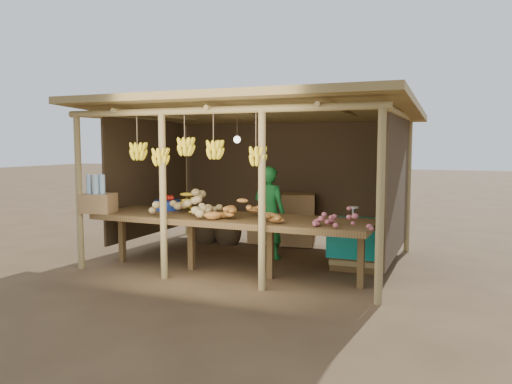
% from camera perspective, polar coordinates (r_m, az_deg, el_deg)
% --- Properties ---
extents(ground, '(60.00, 60.00, 0.00)m').
position_cam_1_polar(ground, '(7.83, 0.00, -7.68)').
color(ground, brown).
rests_on(ground, ground).
extents(stall_structure, '(4.70, 3.50, 2.43)m').
position_cam_1_polar(stall_structure, '(7.64, -0.20, 6.53)').
color(stall_structure, '#A08852').
rests_on(stall_structure, ground).
extents(counter, '(3.90, 1.05, 0.80)m').
position_cam_1_polar(counter, '(6.83, -3.06, -3.30)').
color(counter, brown).
rests_on(counter, ground).
extents(potato_heap, '(1.11, 0.71, 0.37)m').
position_cam_1_polar(potato_heap, '(6.90, -7.87, -1.19)').
color(potato_heap, tan).
rests_on(potato_heap, counter).
extents(sweet_potato_heap, '(1.08, 0.76, 0.36)m').
position_cam_1_polar(sweet_potato_heap, '(6.52, -0.35, -1.59)').
color(sweet_potato_heap, '#AB6D2C').
rests_on(sweet_potato_heap, counter).
extents(onion_heap, '(0.82, 0.66, 0.35)m').
position_cam_1_polar(onion_heap, '(5.99, 10.04, -2.33)').
color(onion_heap, '#A9525A').
rests_on(onion_heap, counter).
extents(banana_pile, '(0.61, 0.41, 0.35)m').
position_cam_1_polar(banana_pile, '(7.39, -7.99, -0.85)').
color(banana_pile, yellow).
rests_on(banana_pile, counter).
extents(tomato_basin, '(0.41, 0.41, 0.22)m').
position_cam_1_polar(tomato_basin, '(7.61, -10.05, -1.35)').
color(tomato_basin, navy).
rests_on(tomato_basin, counter).
extents(bottle_box, '(0.50, 0.44, 0.55)m').
position_cam_1_polar(bottle_box, '(7.51, -17.55, -0.66)').
color(bottle_box, olive).
rests_on(bottle_box, counter).
extents(vendor, '(0.57, 0.42, 1.44)m').
position_cam_1_polar(vendor, '(7.79, 1.55, -2.34)').
color(vendor, '#186F2C').
rests_on(vendor, ground).
extents(tarp_crate, '(0.78, 0.68, 0.91)m').
position_cam_1_polar(tarp_crate, '(7.34, 11.56, -5.68)').
color(tarp_crate, brown).
rests_on(tarp_crate, ground).
extents(carton_stack, '(1.26, 0.56, 0.90)m').
position_cam_1_polar(carton_stack, '(8.82, 3.57, -3.56)').
color(carton_stack, olive).
rests_on(carton_stack, ground).
extents(burlap_sacks, '(0.94, 0.49, 0.66)m').
position_cam_1_polar(burlap_sacks, '(9.04, -4.51, -4.04)').
color(burlap_sacks, '#44331F').
rests_on(burlap_sacks, ground).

